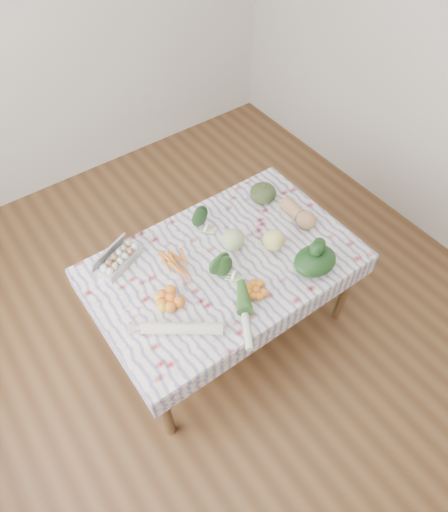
{
  "coord_description": "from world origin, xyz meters",
  "views": [
    {
      "loc": [
        -1.04,
        -1.44,
        2.99
      ],
      "look_at": [
        0.0,
        0.0,
        0.82
      ],
      "focal_mm": 32.0,
      "sensor_mm": 36.0,
      "label": 1
    }
  ],
  "objects_px": {
    "egg_carton": "(120,260)",
    "grapefruit": "(274,240)",
    "cabbage": "(233,240)",
    "dining_table": "(224,270)",
    "kabocha_squash": "(263,193)",
    "butternut_squash": "(299,213)"
  },
  "relations": [
    {
      "from": "egg_carton",
      "to": "grapefruit",
      "type": "xyz_separation_m",
      "value": [
        0.85,
        -0.45,
        0.03
      ]
    },
    {
      "from": "egg_carton",
      "to": "grapefruit",
      "type": "bearing_deg",
      "value": -49.29
    },
    {
      "from": "dining_table",
      "to": "cabbage",
      "type": "height_order",
      "value": "cabbage"
    },
    {
      "from": "kabocha_squash",
      "to": "cabbage",
      "type": "distance_m",
      "value": 0.5
    },
    {
      "from": "kabocha_squash",
      "to": "cabbage",
      "type": "xyz_separation_m",
      "value": [
        -0.44,
        -0.23,
        0.01
      ]
    },
    {
      "from": "egg_carton",
      "to": "cabbage",
      "type": "distance_m",
      "value": 0.71
    },
    {
      "from": "dining_table",
      "to": "kabocha_squash",
      "type": "relative_size",
      "value": 8.61
    },
    {
      "from": "dining_table",
      "to": "cabbage",
      "type": "distance_m",
      "value": 0.2
    },
    {
      "from": "dining_table",
      "to": "kabocha_squash",
      "type": "xyz_separation_m",
      "value": [
        0.55,
        0.3,
        0.14
      ]
    },
    {
      "from": "dining_table",
      "to": "butternut_squash",
      "type": "distance_m",
      "value": 0.64
    },
    {
      "from": "dining_table",
      "to": "butternut_squash",
      "type": "bearing_deg",
      "value": 0.56
    },
    {
      "from": "cabbage",
      "to": "grapefruit",
      "type": "bearing_deg",
      "value": -35.79
    },
    {
      "from": "grapefruit",
      "to": "egg_carton",
      "type": "bearing_deg",
      "value": 152.46
    },
    {
      "from": "cabbage",
      "to": "kabocha_squash",
      "type": "bearing_deg",
      "value": 28.1
    },
    {
      "from": "dining_table",
      "to": "grapefruit",
      "type": "relative_size",
      "value": 11.6
    },
    {
      "from": "butternut_squash",
      "to": "egg_carton",
      "type": "bearing_deg",
      "value": 163.73
    },
    {
      "from": "grapefruit",
      "to": "kabocha_squash",
      "type": "bearing_deg",
      "value": 59.34
    },
    {
      "from": "egg_carton",
      "to": "butternut_squash",
      "type": "relative_size",
      "value": 1.09
    },
    {
      "from": "egg_carton",
      "to": "cabbage",
      "type": "bearing_deg",
      "value": -46.3
    },
    {
      "from": "butternut_squash",
      "to": "grapefruit",
      "type": "relative_size",
      "value": 2.0
    },
    {
      "from": "dining_table",
      "to": "grapefruit",
      "type": "xyz_separation_m",
      "value": [
        0.32,
        -0.09,
        0.15
      ]
    },
    {
      "from": "cabbage",
      "to": "butternut_squash",
      "type": "xyz_separation_m",
      "value": [
        0.51,
        -0.06,
        -0.01
      ]
    }
  ]
}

